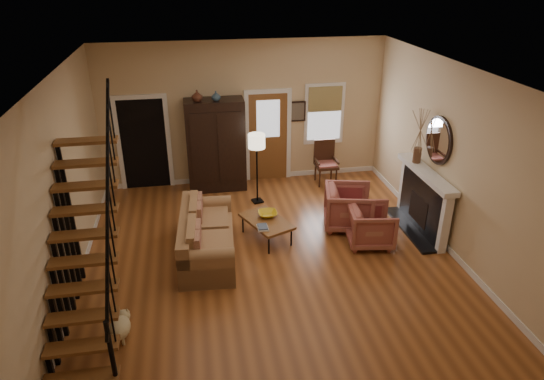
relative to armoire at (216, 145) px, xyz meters
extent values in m
plane|color=#955225|center=(0.70, -3.15, -1.05)|extent=(7.00, 7.00, 0.00)
plane|color=white|center=(0.70, -3.15, 2.25)|extent=(7.00, 7.00, 0.00)
cube|color=#D4B788|center=(0.70, 0.35, 0.60)|extent=(6.50, 0.04, 3.30)
cube|color=#D4B788|center=(-2.55, -3.15, 0.60)|extent=(0.04, 7.00, 3.30)
cube|color=#D4B788|center=(3.95, -3.15, 0.60)|extent=(0.04, 7.00, 3.30)
cube|color=black|center=(-1.60, 0.50, 0.00)|extent=(1.00, 0.36, 2.10)
cube|color=brown|center=(1.25, 0.33, 0.00)|extent=(0.90, 0.06, 2.10)
cube|color=silver|center=(2.60, 0.32, 0.50)|extent=(0.96, 0.06, 1.46)
cube|color=black|center=(3.83, -2.65, -0.48)|extent=(0.24, 1.60, 1.15)
cube|color=white|center=(3.77, -2.65, 0.15)|extent=(0.30, 1.95, 0.10)
cylinder|color=silver|center=(3.90, -2.65, 0.80)|extent=(0.05, 0.90, 0.90)
imported|color=#4C2619|center=(-0.35, -0.10, 1.17)|extent=(0.24, 0.24, 0.25)
imported|color=#334C60|center=(0.05, -0.10, 1.16)|extent=(0.20, 0.20, 0.21)
imported|color=gold|center=(0.79, -2.34, -0.60)|extent=(0.36, 0.36, 0.09)
imported|color=maroon|center=(2.62, -2.99, -0.67)|extent=(0.94, 0.92, 0.76)
imported|color=maroon|center=(2.42, -2.29, -0.63)|extent=(1.11, 1.09, 0.84)
camera|label=1|loc=(-0.55, -10.37, 3.77)|focal=32.00mm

